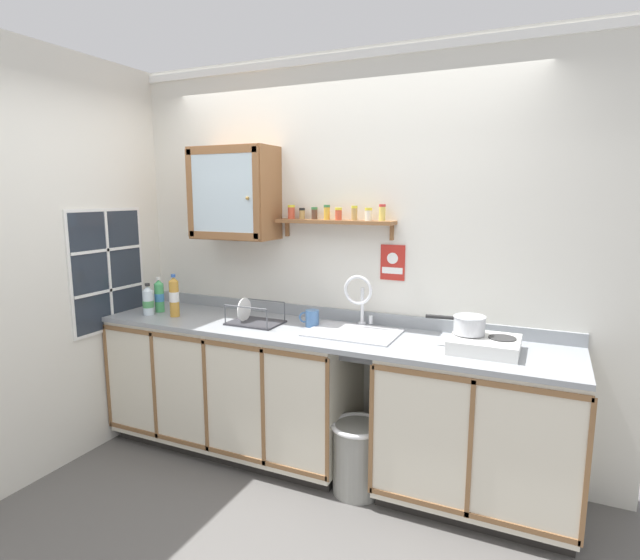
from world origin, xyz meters
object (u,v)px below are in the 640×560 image
warning_sign (393,263)px  bottle_soda_green_2 (159,296)px  sink (354,335)px  bottle_water_clear_1 (148,301)px  bottle_juice_amber_0 (174,297)px  mug (312,318)px  saucepan (469,324)px  hot_plate_stove (484,344)px  trash_bin (357,456)px  wall_cabinet (234,193)px  dish_rack (254,320)px

warning_sign → bottle_soda_green_2: bearing=-169.1°
sink → bottle_water_clear_1: 1.52m
bottle_juice_amber_0 → mug: bearing=8.9°
sink → mug: 0.31m
saucepan → warning_sign: size_ratio=1.45×
bottle_soda_green_2 → bottle_juice_amber_0: bearing=-19.1°
saucepan → bottle_soda_green_2: (-2.19, -0.03, -0.02)m
saucepan → warning_sign: bearing=151.6°
sink → hot_plate_stove: bearing=-3.5°
saucepan → trash_bin: size_ratio=0.75×
sink → bottle_juice_amber_0: bearing=-174.5°
sink → mug: size_ratio=4.31×
bottle_juice_amber_0 → mug: bottle_juice_amber_0 is taller
sink → trash_bin: size_ratio=1.25×
sink → mug: sink is taller
bottle_juice_amber_0 → wall_cabinet: wall_cabinet is taller
dish_rack → bottle_juice_amber_0: bearing=-174.0°
hot_plate_stove → bottle_juice_amber_0: 2.09m
sink → saucepan: size_ratio=1.67×
bottle_soda_green_2 → wall_cabinet: wall_cabinet is taller
saucepan → warning_sign: warning_sign is taller
trash_bin → warning_sign: bearing=83.7°
dish_rack → trash_bin: 1.09m
mug → wall_cabinet: size_ratio=0.20×
trash_bin → wall_cabinet: bearing=162.8°
saucepan → hot_plate_stove: bearing=-14.8°
bottle_soda_green_2 → warning_sign: 1.72m
bottle_juice_amber_0 → dish_rack: bottle_juice_amber_0 is taller
wall_cabinet → sink: bearing=-7.4°
sink → hot_plate_stove: sink is taller
mug → wall_cabinet: (-0.64, 0.09, 0.80)m
sink → trash_bin: sink is taller
mug → hot_plate_stove: bearing=-4.2°
hot_plate_stove → bottle_juice_amber_0: size_ratio=1.22×
saucepan → warning_sign: 0.67m
dish_rack → hot_plate_stove: bearing=0.5°
sink → dish_rack: sink is taller
hot_plate_stove → wall_cabinet: (-1.73, 0.17, 0.82)m
wall_cabinet → bottle_water_clear_1: bearing=-153.8°
saucepan → trash_bin: (-0.58, -0.18, -0.84)m
dish_rack → wall_cabinet: size_ratio=0.55×
bottle_water_clear_1 → mug: (1.21, 0.19, -0.04)m
saucepan → bottle_soda_green_2: bottle_soda_green_2 is taller
hot_plate_stove → wall_cabinet: 1.92m
dish_rack → warning_sign: (0.85, 0.32, 0.39)m
wall_cabinet → dish_rack: bearing=-36.1°
bottle_water_clear_1 → bottle_juice_amber_0: bearing=9.2°
saucepan → bottle_juice_amber_0: bearing=-177.1°
sink → bottle_soda_green_2: bearing=-177.9°
warning_sign → wall_cabinet: bearing=-172.6°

